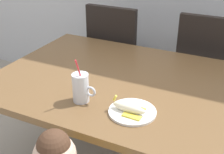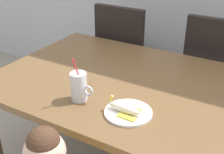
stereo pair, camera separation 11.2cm
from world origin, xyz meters
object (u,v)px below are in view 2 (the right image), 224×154
(dining_chair_left, at_px, (125,53))
(dining_chair_right, at_px, (214,69))
(milk_cup, at_px, (79,88))
(peeled_banana, at_px, (125,109))
(snack_plate, at_px, (128,112))
(dining_table, at_px, (124,92))

(dining_chair_left, distance_m, dining_chair_right, 0.73)
(milk_cup, height_order, peeled_banana, milk_cup)
(dining_chair_left, relative_size, snack_plate, 4.17)
(milk_cup, relative_size, peeled_banana, 1.43)
(dining_chair_right, bearing_deg, dining_table, 65.61)
(dining_chair_left, xyz_separation_m, milk_cup, (0.28, -1.04, 0.24))
(dining_chair_right, xyz_separation_m, milk_cup, (-0.45, -1.09, 0.24))
(dining_chair_right, xyz_separation_m, peeled_banana, (-0.18, -1.10, 0.20))
(snack_plate, relative_size, peeled_banana, 1.33)
(milk_cup, distance_m, snack_plate, 0.28)
(peeled_banana, bearing_deg, dining_chair_left, 117.74)
(dining_table, height_order, snack_plate, snack_plate)
(milk_cup, distance_m, peeled_banana, 0.27)
(dining_chair_left, bearing_deg, dining_table, 117.14)
(dining_chair_left, bearing_deg, snack_plate, 118.48)
(snack_plate, height_order, peeled_banana, peeled_banana)
(dining_chair_left, relative_size, dining_chair_right, 1.00)
(milk_cup, bearing_deg, dining_table, 73.26)
(dining_chair_left, relative_size, peeled_banana, 5.56)
(dining_chair_left, relative_size, milk_cup, 3.89)
(dining_chair_right, height_order, snack_plate, dining_chair_right)
(dining_chair_right, relative_size, snack_plate, 4.17)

